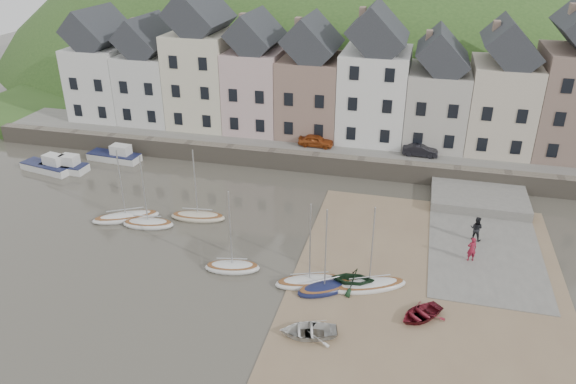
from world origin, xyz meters
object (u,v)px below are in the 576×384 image
(sailboat_0, at_px, (126,217))
(person_dark, at_px, (476,228))
(rowboat_white, at_px, (308,331))
(car_right, at_px, (420,150))
(car_left, at_px, (316,141))
(rowboat_red, at_px, (421,314))
(rowboat_green, at_px, (353,278))
(person_red, at_px, (472,249))

(sailboat_0, height_order, person_dark, sailboat_0)
(rowboat_white, relative_size, car_right, 1.00)
(rowboat_white, relative_size, car_left, 0.96)
(rowboat_white, distance_m, car_right, 26.45)
(rowboat_red, bearing_deg, sailboat_0, -152.82)
(rowboat_green, relative_size, rowboat_red, 0.93)
(rowboat_white, distance_m, car_left, 26.35)
(sailboat_0, xyz_separation_m, car_left, (12.53, 15.77, 1.94))
(sailboat_0, bearing_deg, person_dark, 7.24)
(person_red, relative_size, car_left, 0.53)
(rowboat_green, xyz_separation_m, car_right, (3.53, 20.56, 1.35))
(rowboat_red, bearing_deg, rowboat_green, -161.60)
(rowboat_green, relative_size, car_left, 0.81)
(rowboat_green, relative_size, car_right, 0.84)
(sailboat_0, xyz_separation_m, rowboat_white, (17.36, -10.07, 0.15))
(sailboat_0, bearing_deg, car_right, 34.75)
(person_red, relative_size, person_dark, 0.97)
(rowboat_red, bearing_deg, person_dark, 113.63)
(car_left, bearing_deg, sailboat_0, 144.04)
(rowboat_green, relative_size, person_red, 1.52)
(rowboat_red, distance_m, person_dark, 11.01)
(person_red, xyz_separation_m, car_left, (-14.38, 15.34, 1.15))
(car_right, bearing_deg, rowboat_green, 172.20)
(rowboat_white, xyz_separation_m, rowboat_red, (6.32, 3.21, -0.03))
(person_dark, bearing_deg, person_red, 100.57)
(rowboat_white, distance_m, rowboat_red, 7.09)
(person_dark, distance_m, car_right, 13.19)
(person_dark, relative_size, car_right, 0.57)
(person_dark, xyz_separation_m, car_right, (-4.65, 12.29, 1.07))
(sailboat_0, distance_m, person_dark, 27.62)
(rowboat_red, height_order, person_red, person_red)
(rowboat_green, height_order, car_left, car_left)
(car_right, bearing_deg, car_left, 91.94)
(rowboat_green, distance_m, car_right, 20.90)
(rowboat_white, distance_m, person_dark, 16.87)
(sailboat_0, distance_m, person_red, 26.93)
(sailboat_0, height_order, car_right, sailboat_0)
(person_red, distance_m, car_right, 15.94)
(rowboat_white, bearing_deg, person_dark, 129.12)
(rowboat_white, bearing_deg, car_left, 176.19)
(person_dark, height_order, car_right, car_right)
(rowboat_green, height_order, person_dark, person_dark)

